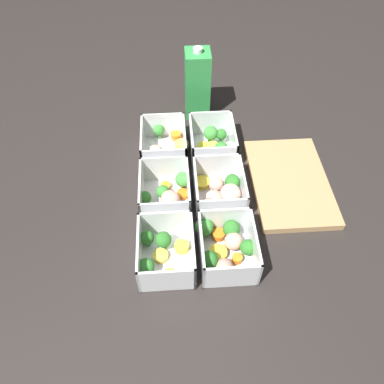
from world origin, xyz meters
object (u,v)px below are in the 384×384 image
object	(u,v)px
container_far_left	(212,143)
juice_carton	(197,84)
container_near_right	(163,252)
container_far_right	(225,247)
container_near_left	(164,148)
container_far_center	(219,193)
container_near_center	(166,197)

from	to	relation	value
container_far_left	juice_carton	distance (m)	0.18
container_near_right	container_far_right	bearing A→B (deg)	92.13
container_near_left	juice_carton	xyz separation A→B (m)	(-0.17, 0.10, 0.07)
container_near_right	container_far_center	xyz separation A→B (m)	(-0.15, 0.13, -0.00)
container_far_right	container_near_right	bearing A→B (deg)	-87.87
container_near_center	juice_carton	distance (m)	0.35
container_far_center	container_near_left	bearing A→B (deg)	-141.78
juice_carton	container_near_left	bearing A→B (deg)	-29.60
container_near_center	container_near_left	bearing A→B (deg)	-179.06
container_near_right	container_far_left	size ratio (longest dim) A/B	1.00
container_far_right	container_near_center	bearing A→B (deg)	-139.33
container_near_right	container_far_right	world-z (taller)	same
container_near_left	container_far_right	xyz separation A→B (m)	(0.30, 0.12, -0.00)
container_near_center	container_far_right	size ratio (longest dim) A/B	1.08
container_near_center	container_far_left	world-z (taller)	same
container_near_right	container_far_left	bearing A→B (deg)	157.22
container_near_center	container_near_right	distance (m)	0.14
container_near_center	juice_carton	size ratio (longest dim) A/B	0.78
container_far_center	container_far_right	bearing A→B (deg)	-1.15
container_near_center	container_near_right	world-z (taller)	same
container_near_left	container_far_left	bearing A→B (deg)	95.31
container_far_center	juice_carton	distance (m)	0.34
container_near_right	container_far_left	world-z (taller)	same
container_near_left	container_near_right	size ratio (longest dim) A/B	1.06
juice_carton	container_near_center	bearing A→B (deg)	-15.99
container_near_left	container_near_right	xyz separation A→B (m)	(0.30, -0.01, 0.00)
container_far_center	container_far_right	size ratio (longest dim) A/B	1.03
container_far_center	juice_carton	world-z (taller)	juice_carton
container_near_right	juice_carton	world-z (taller)	juice_carton
container_near_center	container_near_right	xyz separation A→B (m)	(0.14, -0.01, 0.00)
container_far_left	juice_carton	xyz separation A→B (m)	(-0.16, -0.03, 0.07)
juice_carton	container_far_center	bearing A→B (deg)	4.54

